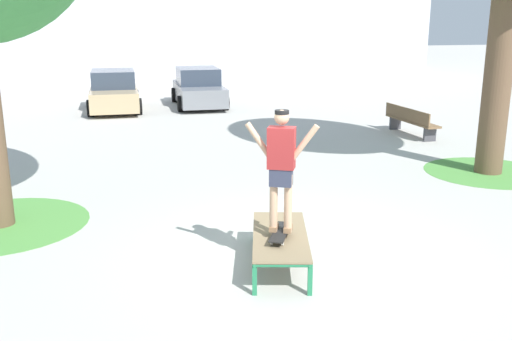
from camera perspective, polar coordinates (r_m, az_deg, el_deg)
name	(u,v)px	position (r m, az deg, el deg)	size (l,w,h in m)	color
ground_plane	(298,250)	(8.76, 4.17, -7.93)	(120.00, 120.00, 0.00)	#B7B5AD
skate_box	(280,237)	(8.10, 2.42, -6.69)	(1.18, 2.03, 0.46)	#237A4C
skateboard	(280,232)	(7.94, 2.46, -6.19)	(0.52, 0.81, 0.09)	black
skater	(281,163)	(7.64, 2.54, 0.78)	(0.94, 0.49, 1.69)	tan
grass_patch_near_left	(0,224)	(10.70, -24.15, -4.91)	(2.94, 2.94, 0.01)	#519342
grass_patch_near_right	(488,172)	(14.06, 22.12, -0.13)	(2.83, 2.83, 0.01)	#519342
car_tan	(114,92)	(22.52, -14.01, 7.63)	(1.96, 4.22, 1.50)	tan
car_grey	(198,88)	(23.04, -5.76, 8.15)	(1.93, 4.21, 1.50)	slate
park_bench	(410,120)	(17.70, 15.17, 4.85)	(0.59, 2.42, 0.83)	brown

